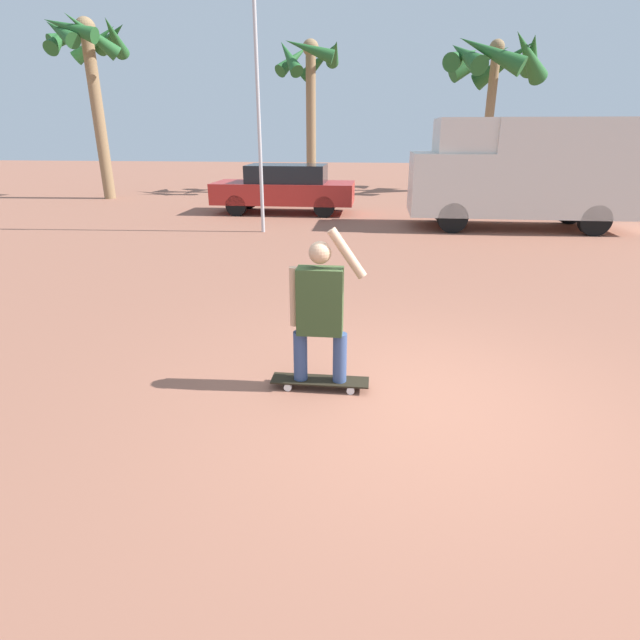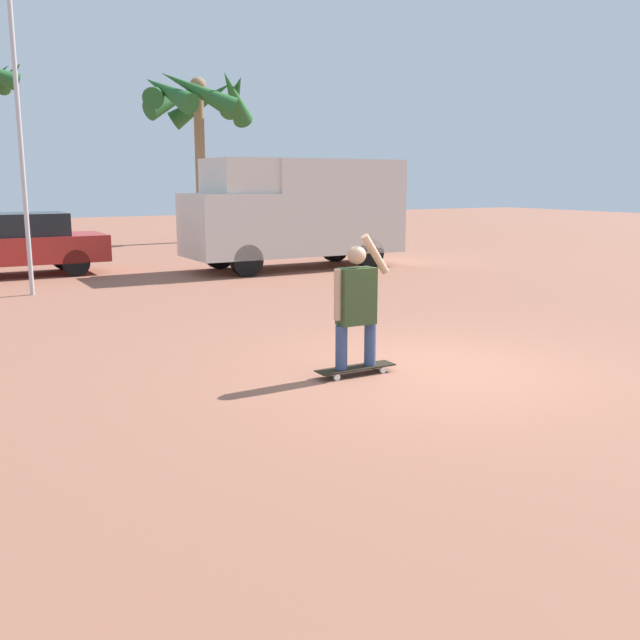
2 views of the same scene
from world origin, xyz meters
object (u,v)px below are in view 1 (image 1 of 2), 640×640
person_skateboarder (320,306)px  flagpole (260,44)px  palm_tree_center_background (310,71)px  palm_tree_far_left (88,51)px  camper_van (524,170)px  palm_tree_near_van (494,61)px  parked_car_red (285,188)px  skateboard (320,381)px

person_skateboarder → flagpole: size_ratio=0.21×
palm_tree_center_background → palm_tree_far_left: size_ratio=0.94×
camper_van → palm_tree_near_van: (0.73, 9.21, 3.64)m
person_skateboarder → flagpole: flagpole is taller
camper_van → flagpole: bearing=-168.7°
flagpole → palm_tree_center_background: bearing=90.1°
camper_van → parked_car_red: 7.09m
palm_tree_near_van → palm_tree_far_left: palm_tree_far_left is taller
skateboard → palm_tree_near_van: bearing=74.9°
camper_van → palm_tree_far_left: 15.58m
person_skateboarder → parked_car_red: (-2.41, 11.65, -0.11)m
palm_tree_far_left → parked_car_red: bearing=-20.9°
skateboard → palm_tree_center_background: (-2.32, 17.34, 4.64)m
camper_van → palm_tree_center_background: (-6.67, 7.67, 3.18)m
person_skateboarder → parked_car_red: 11.90m
person_skateboarder → palm_tree_far_left: 18.16m
palm_tree_center_background → flagpole: flagpole is taller
skateboard → palm_tree_near_van: (5.08, 18.88, 5.10)m
skateboard → parked_car_red: (-2.42, 11.65, 0.71)m
palm_tree_near_van → palm_tree_far_left: bearing=-164.0°
flagpole → palm_tree_near_van: bearing=54.9°
person_skateboarder → camper_van: camper_van is taller
palm_tree_center_background → flagpole: (0.01, -9.01, -0.32)m
person_skateboarder → camper_van: size_ratio=0.28×
palm_tree_far_left → flagpole: (7.68, -6.21, -0.77)m
person_skateboarder → palm_tree_center_background: size_ratio=0.26×
person_skateboarder → palm_tree_far_left: palm_tree_far_left is taller
skateboard → palm_tree_far_left: palm_tree_far_left is taller
palm_tree_near_van → flagpole: bearing=-125.1°
palm_tree_far_left → palm_tree_center_background: bearing=20.0°
person_skateboarder → palm_tree_far_left: (-10.00, 14.55, 4.27)m
parked_car_red → palm_tree_near_van: palm_tree_near_van is taller
palm_tree_near_van → parked_car_red: bearing=-136.1°
parked_car_red → palm_tree_center_background: 6.92m
palm_tree_near_van → flagpole: (-7.40, -10.54, -0.78)m
skateboard → palm_tree_near_van: size_ratio=0.16×
palm_tree_near_van → palm_tree_far_left: size_ratio=0.99×
parked_car_red → palm_tree_near_van: bearing=43.9°
skateboard → palm_tree_center_background: palm_tree_center_background is taller
palm_tree_center_background → palm_tree_far_left: (-7.67, -2.80, 0.45)m
skateboard → palm_tree_near_van: palm_tree_near_van is taller
skateboard → camper_van: size_ratio=0.18×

